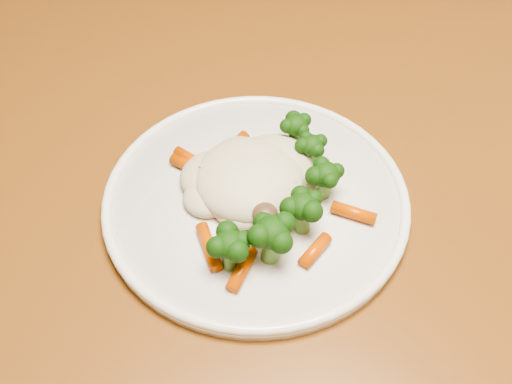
% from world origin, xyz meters
% --- Properties ---
extents(dining_table, '(1.33, 0.90, 0.75)m').
position_xyz_m(dining_table, '(0.34, -0.34, 0.66)').
color(dining_table, brown).
rests_on(dining_table, ground).
extents(plate, '(0.29, 0.29, 0.01)m').
position_xyz_m(plate, '(0.36, -0.42, 0.76)').
color(plate, white).
rests_on(plate, dining_table).
extents(meal, '(0.17, 0.19, 0.05)m').
position_xyz_m(meal, '(0.36, -0.42, 0.78)').
color(meal, beige).
rests_on(meal, plate).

